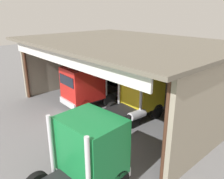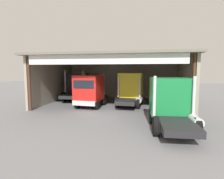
# 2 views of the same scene
# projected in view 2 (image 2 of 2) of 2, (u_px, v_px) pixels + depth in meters

# --- Properties ---
(ground_plane) EXTENTS (80.00, 80.00, 0.00)m
(ground_plane) POSITION_uv_depth(u_px,v_px,m) (104.00, 115.00, 15.40)
(ground_plane) COLOR slate
(ground_plane) RESTS_ON ground
(workshop_shed) EXTENTS (15.11, 11.08, 5.18)m
(workshop_shed) POSITION_uv_depth(u_px,v_px,m) (116.00, 71.00, 20.71)
(workshop_shed) COLOR #9E937F
(workshop_shed) RESTS_ON ground
(truck_black_yard_outside) EXTENTS (2.82, 5.03, 3.66)m
(truck_black_yard_outside) POSITION_uv_depth(u_px,v_px,m) (77.00, 86.00, 22.93)
(truck_black_yard_outside) COLOR black
(truck_black_yard_outside) RESTS_ON ground
(truck_red_center_left_bay) EXTENTS (2.56, 4.86, 3.33)m
(truck_red_center_left_bay) POSITION_uv_depth(u_px,v_px,m) (90.00, 90.00, 18.20)
(truck_red_center_left_bay) COLOR red
(truck_red_center_left_bay) RESTS_ON ground
(truck_yellow_left_bay) EXTENTS (2.66, 4.74, 3.40)m
(truck_yellow_left_bay) POSITION_uv_depth(u_px,v_px,m) (131.00, 89.00, 19.19)
(truck_yellow_left_bay) COLOR yellow
(truck_yellow_left_bay) RESTS_ON ground
(truck_green_center_bay) EXTENTS (2.92, 5.06, 3.38)m
(truck_green_center_bay) POSITION_uv_depth(u_px,v_px,m) (172.00, 102.00, 11.70)
(truck_green_center_bay) COLOR #197F3D
(truck_green_center_bay) RESTS_ON ground
(oil_drum) EXTENTS (0.58, 0.58, 0.87)m
(oil_drum) POSITION_uv_depth(u_px,v_px,m) (165.00, 96.00, 22.88)
(oil_drum) COLOR #197233
(oil_drum) RESTS_ON ground
(tool_cart) EXTENTS (0.90, 0.60, 1.00)m
(tool_cart) POSITION_uv_depth(u_px,v_px,m) (171.00, 96.00, 22.85)
(tool_cart) COLOR #1E59A5
(tool_cart) RESTS_ON ground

